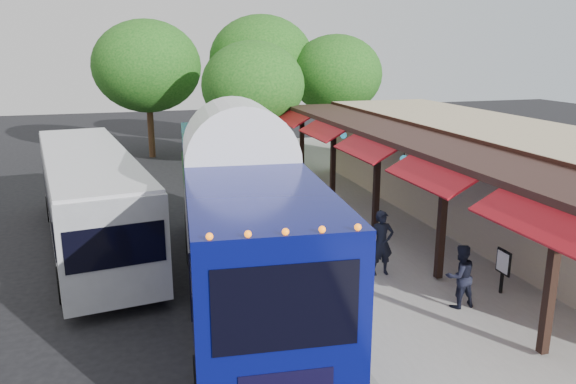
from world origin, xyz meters
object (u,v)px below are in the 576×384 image
object	(u,v)px
coach_bus	(240,216)
city_bus	(90,196)
ped_b	(460,276)
ped_c	(304,194)
ped_d	(294,195)
ped_a	(382,243)
sign_board	(503,264)

from	to	relation	value
coach_bus	city_bus	distance (m)	6.27
city_bus	coach_bus	bearing A→B (deg)	-60.60
city_bus	ped_b	world-z (taller)	city_bus
ped_c	ped_d	bearing A→B (deg)	15.46
ped_c	ped_d	size ratio (longest dim) A/B	1.01
city_bus	ped_a	distance (m)	9.25
ped_a	ped_c	size ratio (longest dim) A/B	0.92
city_bus	ped_c	distance (m)	7.25
coach_bus	ped_d	xyz separation A→B (m)	(3.03, 5.16, -1.02)
ped_c	ped_d	world-z (taller)	ped_c
ped_b	ped_c	world-z (taller)	ped_c
coach_bus	ped_b	size ratio (longest dim) A/B	8.03
ped_b	ped_c	xyz separation A→B (m)	(-1.42, 7.69, 0.20)
ped_a	ped_d	bearing A→B (deg)	104.07
coach_bus	ped_a	size ratio (longest dim) A/B	6.98
city_bus	ped_d	xyz separation A→B (m)	(6.83, 0.19, -0.57)
ped_c	coach_bus	bearing A→B (deg)	59.85
coach_bus	sign_board	world-z (taller)	coach_bus
city_bus	ped_c	size ratio (longest dim) A/B	5.91
coach_bus	sign_board	bearing A→B (deg)	-12.77
coach_bus	city_bus	size ratio (longest dim) A/B	1.09
ped_b	sign_board	xyz separation A→B (m)	(1.48, 0.35, -0.00)
coach_bus	ped_d	bearing A→B (deg)	65.08
coach_bus	ped_b	bearing A→B (deg)	-21.22
ped_b	ped_d	size ratio (longest dim) A/B	0.81
ped_d	sign_board	xyz separation A→B (m)	(3.30, -7.25, -0.19)
coach_bus	ped_b	xyz separation A→B (m)	(4.85, -2.44, -1.21)
city_bus	ped_d	size ratio (longest dim) A/B	5.95
ped_a	ped_c	world-z (taller)	ped_c
ped_d	coach_bus	bearing A→B (deg)	58.40
ped_a	ped_b	xyz separation A→B (m)	(0.93, -2.36, -0.12)
ped_a	ped_b	world-z (taller)	ped_a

